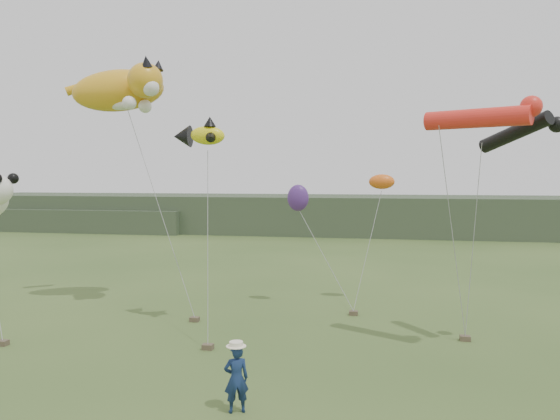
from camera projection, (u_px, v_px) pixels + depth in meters
The scene contains 8 objects.
ground at pixel (251, 386), 15.91m from camera, with size 120.00×120.00×0.00m, color #385123.
headland at pixel (322, 215), 60.17m from camera, with size 90.00×13.00×4.00m.
festival_attendant at pixel (236, 379), 14.07m from camera, with size 0.65×0.42×1.77m, color #14264D.
sandbag_anchors at pixel (249, 331), 21.25m from camera, with size 16.89×7.10×0.19m.
cat_kite at pixel (124, 89), 25.09m from camera, with size 5.59×3.44×2.49m.
fish_kite at pixel (198, 135), 21.67m from camera, with size 2.27×1.54×1.18m.
tube_kites at pixel (498, 121), 18.41m from camera, with size 4.65×3.30×1.72m.
misc_kites at pixel (333, 191), 25.86m from camera, with size 4.99×1.89×1.74m.
Camera 1 is at (3.81, -15.12, 6.09)m, focal length 35.00 mm.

